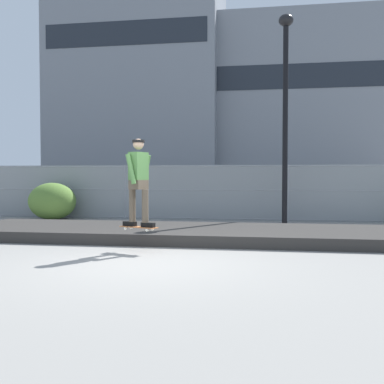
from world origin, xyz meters
The scene contains 11 objects.
ground_plane centered at (0.00, 0.00, 0.00)m, with size 120.00×120.00×0.00m, color gray.
gravel_berm centered at (0.00, 3.14, 0.13)m, with size 10.57×2.80×0.26m, color #33302D.
skateboard centered at (-0.43, 1.10, 0.49)m, with size 0.82×0.47×0.07m.
skater centered at (-0.43, 1.10, 1.47)m, with size 0.71×0.62×1.71m.
chain_fence centered at (0.00, 7.61, 0.93)m, with size 27.64×0.06×1.85m.
street_lamp centered at (2.60, 6.48, 3.96)m, with size 0.44×0.44×6.30m.
parked_car_near centered at (-3.62, 10.67, 0.84)m, with size 4.43×2.01×1.66m.
parked_car_mid centered at (2.46, 11.10, 0.84)m, with size 4.43×2.01×1.66m.
library_building centered at (-12.25, 44.22, 12.96)m, with size 18.66×13.15×25.92m.
office_block centered at (4.70, 44.76, 9.25)m, with size 22.68×10.73×18.50m.
shrub_left centered at (-5.08, 6.87, 0.63)m, with size 1.62×1.33×1.25m.
Camera 1 is at (1.98, -7.40, 1.50)m, focal length 42.24 mm.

